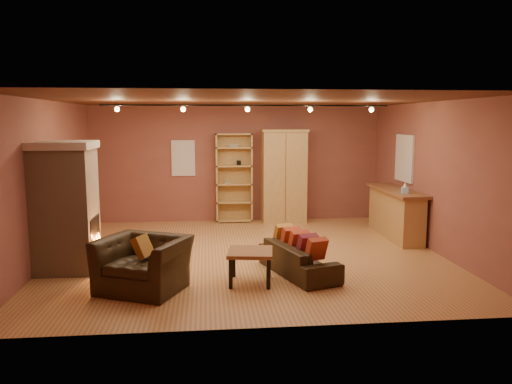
{
  "coord_description": "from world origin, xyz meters",
  "views": [
    {
      "loc": [
        -0.77,
        -8.87,
        2.46
      ],
      "look_at": [
        0.15,
        0.2,
        1.14
      ],
      "focal_mm": 35.0,
      "sensor_mm": 36.0,
      "label": 1
    }
  ],
  "objects": [
    {
      "name": "ceiling",
      "position": [
        0.0,
        0.0,
        2.8
      ],
      "size": [
        7.0,
        7.0,
        0.0
      ],
      "primitive_type": "plane",
      "rotation": [
        3.14,
        0.0,
        0.0
      ],
      "color": "#562F1B",
      "rests_on": "back_wall"
    },
    {
      "name": "back_window",
      "position": [
        -1.3,
        3.23,
        1.55
      ],
      "size": [
        0.56,
        0.04,
        0.86
      ],
      "primitive_type": "cube",
      "color": "silver",
      "rests_on": "back_wall"
    },
    {
      "name": "left_wall",
      "position": [
        -3.5,
        0.0,
        1.4
      ],
      "size": [
        0.02,
        6.5,
        2.8
      ],
      "primitive_type": "cube",
      "color": "brown",
      "rests_on": "floor"
    },
    {
      "name": "loveseat",
      "position": [
        0.7,
        -1.2,
        0.35
      ],
      "size": [
        0.98,
        1.74,
        0.72
      ],
      "rotation": [
        0.0,
        0.0,
        1.89
      ],
      "color": "black",
      "rests_on": "floor"
    },
    {
      "name": "bar_counter",
      "position": [
        3.2,
        1.1,
        0.52
      ],
      "size": [
        0.58,
        2.14,
        1.02
      ],
      "color": "tan",
      "rests_on": "floor"
    },
    {
      "name": "floor",
      "position": [
        0.0,
        0.0,
        0.0
      ],
      "size": [
        7.0,
        7.0,
        0.0
      ],
      "primitive_type": "plane",
      "color": "#A06838",
      "rests_on": "ground"
    },
    {
      "name": "fireplace",
      "position": [
        -3.04,
        -0.6,
        1.06
      ],
      "size": [
        1.01,
        0.98,
        2.12
      ],
      "color": "tan",
      "rests_on": "floor"
    },
    {
      "name": "bookcase",
      "position": [
        -0.09,
        3.14,
        1.09
      ],
      "size": [
        0.88,
        0.34,
        2.15
      ],
      "color": "tan",
      "rests_on": "floor"
    },
    {
      "name": "track_rail",
      "position": [
        0.0,
        0.2,
        2.69
      ],
      "size": [
        5.2,
        0.09,
        0.13
      ],
      "color": "black",
      "rests_on": "ceiling"
    },
    {
      "name": "armoire",
      "position": [
        1.11,
        2.97,
        1.13
      ],
      "size": [
        1.1,
        0.63,
        2.24
      ],
      "color": "tan",
      "rests_on": "floor"
    },
    {
      "name": "right_wall",
      "position": [
        3.5,
        0.0,
        1.4
      ],
      "size": [
        0.02,
        6.5,
        2.8
      ],
      "primitive_type": "cube",
      "color": "brown",
      "rests_on": "floor"
    },
    {
      "name": "armchair",
      "position": [
        -1.69,
        -1.72,
        0.52
      ],
      "size": [
        1.39,
        1.19,
        1.03
      ],
      "rotation": [
        0.0,
        0.0,
        -0.42
      ],
      "color": "black",
      "rests_on": "floor"
    },
    {
      "name": "back_wall",
      "position": [
        0.0,
        3.25,
        1.4
      ],
      "size": [
        7.0,
        0.02,
        2.8
      ],
      "primitive_type": "cube",
      "color": "brown",
      "rests_on": "floor"
    },
    {
      "name": "right_window",
      "position": [
        3.47,
        1.4,
        1.65
      ],
      "size": [
        0.05,
        0.9,
        1.0
      ],
      "primitive_type": "cube",
      "color": "silver",
      "rests_on": "right_wall"
    },
    {
      "name": "tissue_box",
      "position": [
        3.15,
        0.54,
        1.11
      ],
      "size": [
        0.14,
        0.14,
        0.22
      ],
      "rotation": [
        0.0,
        0.0,
        -0.25
      ],
      "color": "#8EB9E3",
      "rests_on": "bar_counter"
    },
    {
      "name": "coffee_table",
      "position": [
        -0.11,
        -1.57,
        0.43
      ],
      "size": [
        0.75,
        0.75,
        0.5
      ],
      "rotation": [
        0.0,
        0.0,
        -0.14
      ],
      "color": "brown",
      "rests_on": "floor"
    }
  ]
}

